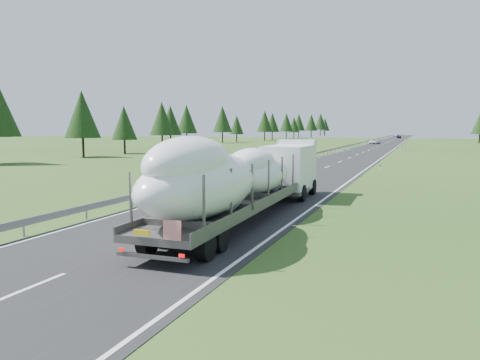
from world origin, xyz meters
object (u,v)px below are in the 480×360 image
(highway_sign, at_px, (406,142))
(distant_car_dark, at_px, (399,137))
(distant_car_blue, at_px, (396,135))
(boat_truck, at_px, (242,176))
(distant_van, at_px, (375,141))

(highway_sign, relative_size, distant_car_dark, 0.60)
(distant_car_blue, bearing_deg, highway_sign, -84.65)
(boat_truck, height_order, distant_van, boat_truck)
(boat_truck, xyz_separation_m, distant_car_blue, (-4.76, 234.03, -1.59))
(highway_sign, bearing_deg, boat_truck, -93.67)
(distant_car_dark, bearing_deg, boat_truck, -89.24)
(boat_truck, xyz_separation_m, distant_van, (-4.74, 117.86, -1.55))
(highway_sign, xyz_separation_m, distant_van, (-9.72, 40.26, -1.08))
(distant_car_dark, bearing_deg, distant_car_blue, 94.70)
(highway_sign, relative_size, distant_car_blue, 0.63)
(highway_sign, height_order, boat_truck, boat_truck)
(boat_truck, xyz_separation_m, distant_car_dark, (-1.71, 194.73, -1.54))
(highway_sign, height_order, distant_car_dark, highway_sign)
(highway_sign, xyz_separation_m, distant_car_blue, (-9.75, 156.44, -1.13))
(highway_sign, relative_size, distant_van, 0.50)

